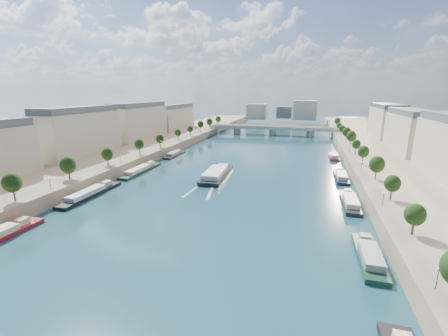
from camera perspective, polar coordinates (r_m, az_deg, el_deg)
The scene contains 17 objects.
ground at distance 154.40m, azimuth 4.03°, elevation 0.35°, with size 700.00×700.00×0.00m, color #0D2E3B.
quay_left at distance 182.13m, azimuth -18.74°, elevation 2.59°, with size 44.00×520.00×5.00m, color #9E8460.
quay_right at distance 156.57m, azimuth 30.80°, elevation -0.55°, with size 44.00×520.00×5.00m, color #9E8460.
pave_left at distance 173.68m, azimuth -14.70°, elevation 3.19°, with size 14.00×520.00×0.10m, color gray.
pave_right at distance 152.67m, azimuth 25.50°, elevation 0.74°, with size 14.00×520.00×0.10m, color gray.
trees_left at distance 173.46m, azimuth -13.91°, elevation 5.05°, with size 4.80×268.80×8.26m.
trees_right at distance 160.99m, azimuth 24.45°, elevation 3.48°, with size 4.80×268.80×8.26m.
lamps_left at distance 162.47m, azimuth -15.15°, elevation 3.40°, with size 0.36×200.36×4.28m.
lamps_right at distance 156.23m, azimuth 23.70°, elevation 2.25°, with size 0.36×200.36×4.28m.
buildings_left at distance 197.18m, azimuth -20.26°, elevation 7.43°, with size 16.00×226.00×23.20m.
buildings_right at distance 169.28m, azimuth 34.65°, elevation 4.74°, with size 16.00×226.00×23.20m.
skyline at distance 367.95m, azimuth 11.72°, elevation 10.58°, with size 79.00×42.00×22.00m.
bridge at distance 268.21m, azimuth 9.26°, elevation 7.31°, with size 112.00×12.00×8.15m.
tour_barge at distance 134.68m, azimuth -1.45°, elevation -1.17°, with size 10.84×31.99×4.28m.
wake at distance 120.05m, azimuth -3.77°, elevation -3.78°, with size 10.75×26.02×0.04m.
moored_barges_left at distance 122.34m, azimuth -23.48°, elevation -4.23°, with size 5.00×154.75×3.60m.
moored_barges_right at distance 108.95m, azimuth 23.04°, elevation -6.43°, with size 5.00×165.73×3.60m.
Camera 1 is at (30.06, -46.74, 37.48)m, focal length 24.00 mm.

